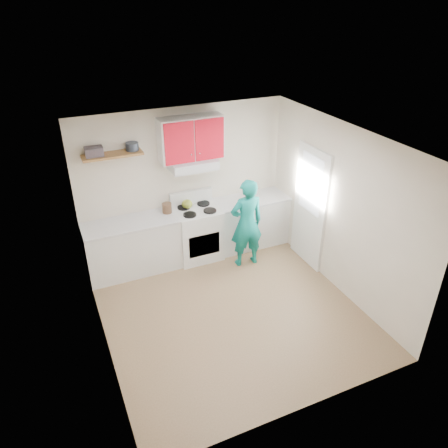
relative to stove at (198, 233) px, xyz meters
name	(u,v)px	position (x,y,z in m)	size (l,w,h in m)	color
floor	(230,310)	(-0.10, -1.57, -0.46)	(3.80, 3.80, 0.00)	brown
ceiling	(231,141)	(-0.10, -1.57, 2.14)	(3.60, 3.80, 0.04)	white
back_wall	(184,183)	(-0.10, 0.32, 0.84)	(3.60, 0.04, 2.60)	beige
front_wall	(310,322)	(-0.10, -3.47, 0.84)	(3.60, 0.04, 2.60)	beige
left_wall	(94,265)	(-1.90, -1.57, 0.84)	(0.04, 3.80, 2.60)	beige
right_wall	(340,210)	(1.70, -1.57, 0.84)	(0.04, 3.80, 2.60)	beige
door	(310,207)	(1.68, -0.88, 0.56)	(0.05, 0.85, 2.05)	white
door_glass	(311,184)	(1.65, -0.88, 0.99)	(0.01, 0.55, 0.95)	white
counter_left	(133,247)	(-1.14, 0.02, -0.01)	(1.52, 0.60, 0.90)	silver
counter_right	(250,222)	(1.04, 0.02, -0.01)	(1.32, 0.60, 0.90)	silver
stove	(198,233)	(0.00, 0.00, 0.00)	(0.76, 0.65, 0.92)	white
range_hood	(193,165)	(0.00, 0.10, 1.24)	(0.76, 0.44, 0.15)	silver
upper_cabinets	(191,138)	(0.00, 0.16, 1.66)	(1.02, 0.33, 0.70)	#AD0F1E
shelf	(112,155)	(-1.25, 0.18, 1.56)	(0.90, 0.30, 0.04)	brown
books	(94,152)	(-1.51, 0.18, 1.64)	(0.26, 0.19, 0.13)	#453D45
tin	(132,146)	(-0.93, 0.21, 1.64)	(0.20, 0.20, 0.12)	#333D4C
kettle	(187,204)	(-0.13, 0.13, 0.54)	(0.18, 0.18, 0.15)	olive
crock	(167,209)	(-0.49, 0.10, 0.54)	(0.16, 0.16, 0.19)	#4F3522
cutting_board	(243,200)	(0.89, 0.04, 0.45)	(0.29, 0.21, 0.02)	olive
silicone_mat	(273,197)	(1.46, -0.05, 0.44)	(0.32, 0.27, 0.01)	red
person	(247,223)	(0.67, -0.55, 0.32)	(0.57, 0.38, 1.57)	#0D7970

